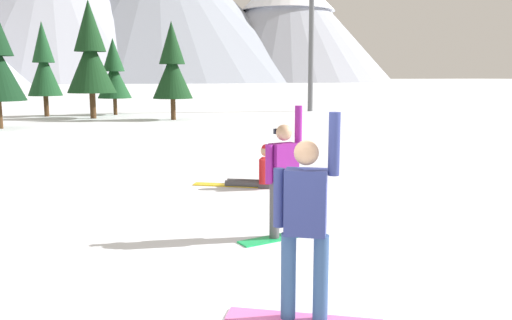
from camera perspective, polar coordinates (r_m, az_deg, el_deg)
The scene contains 11 objects.
snowboarder_foreground at distance 5.15m, azimuth 5.39°, elevation -7.02°, with size 1.47×1.08×2.10m.
snowboarder_midground at distance 7.84m, azimuth 3.02°, elevation -1.80°, with size 1.48×0.51×2.00m.
snowboarder_background at distance 11.58m, azimuth 0.23°, elevation -1.33°, with size 1.68×1.28×0.96m.
pine_tree_twin at distance 34.51m, azimuth -15.22°, elevation 9.10°, with size 2.11×2.11×4.79m.
pine_tree_short at distance 29.84m, azimuth -9.11°, elevation 10.02°, with size 2.22×2.22×5.43m.
pine_tree_young at distance 34.44m, azimuth -22.11°, elevation 9.57°, with size 2.00×2.00×5.69m.
pine_tree_slender at distance 31.88m, azimuth -17.59°, elevation 10.91°, with size 2.75×2.75×6.71m.
ski_lift_tower at distance 37.26m, azimuth 6.05°, elevation 13.92°, with size 3.24×0.36×9.77m.
peak_west_ridge at distance 230.62m, azimuth -21.35°, elevation 15.31°, with size 118.44×118.44×56.95m.
peak_east_ridge at distance 246.59m, azimuth -10.47°, elevation 16.31°, with size 145.28×145.28×64.95m.
peak_central_summit at distance 240.98m, azimuth 3.45°, elevation 14.90°, with size 93.08×93.08×51.27m.
Camera 1 is at (-1.26, -4.33, 2.43)m, focal length 36.74 mm.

